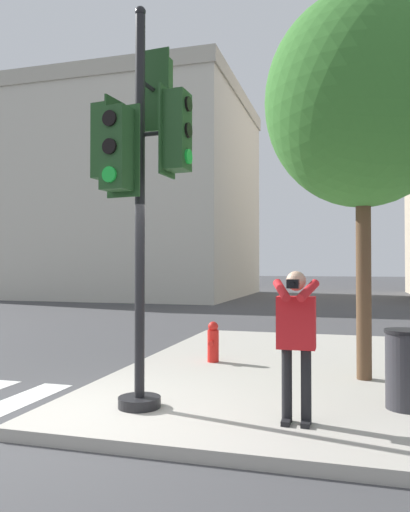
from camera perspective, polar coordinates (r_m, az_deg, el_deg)
The scene contains 8 objects.
ground_plane at distance 5.93m, azimuth -15.86°, elevation -18.58°, with size 160.00×160.00×0.00m, color #424244.
sidewalk_corner at distance 8.50m, azimuth 19.66°, elevation -12.69°, with size 8.00×8.00×0.14m.
traffic_signal_pole at distance 6.02m, azimuth -7.46°, elevation 10.97°, with size 1.27×1.27×4.71m.
person_photographer at distance 5.37m, azimuth 10.37°, elevation -8.53°, with size 0.50×0.53×1.59m.
street_tree at distance 7.99m, azimuth 17.57°, elevation 16.52°, with size 2.86×2.86×5.65m.
fire_hydrant at distance 8.66m, azimuth 0.93°, elevation -9.80°, with size 0.19×0.25×0.69m.
trash_bin at distance 6.32m, azimuth 22.03°, elevation -11.89°, with size 0.49×0.49×0.91m.
building_left at distance 31.50m, azimuth -11.77°, elevation 6.47°, with size 17.75×12.18×11.82m.
Camera 1 is at (2.97, -4.81, 1.78)m, focal length 35.00 mm.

